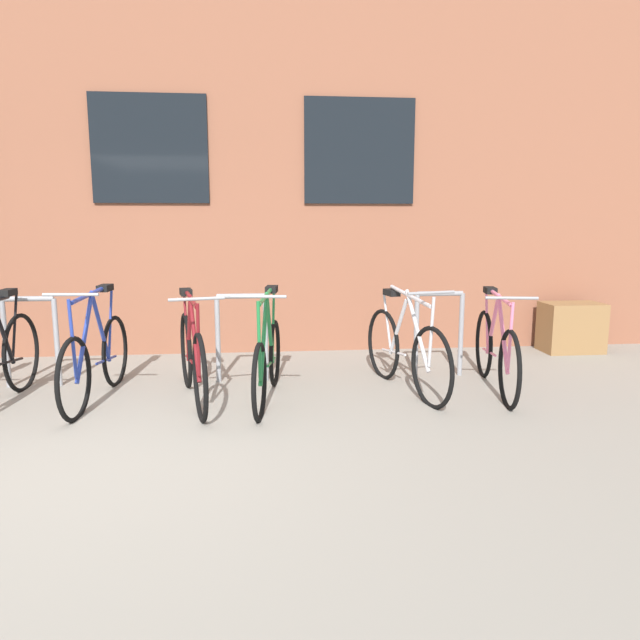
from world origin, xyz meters
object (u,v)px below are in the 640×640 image
at_px(bicycle_blue, 96,358).
at_px(bicycle_pink, 496,350).
at_px(bicycle_maroon, 192,358).
at_px(bicycle_silver, 405,350).
at_px(planter_box, 571,327).
at_px(bicycle_green, 268,359).

relative_size(bicycle_blue, bicycle_pink, 0.99).
bearing_deg(bicycle_blue, bicycle_maroon, -7.68).
bearing_deg(bicycle_silver, bicycle_pink, -3.91).
relative_size(bicycle_silver, planter_box, 2.43).
bearing_deg(bicycle_maroon, bicycle_blue, 172.32).
bearing_deg(bicycle_green, bicycle_blue, 174.54).
distance_m(bicycle_green, bicycle_maroon, 0.66).
bearing_deg(bicycle_pink, bicycle_silver, 176.09).
xyz_separation_m(bicycle_blue, planter_box, (5.22, 1.45, -0.08)).
bearing_deg(planter_box, bicycle_maroon, -160.27).
relative_size(bicycle_maroon, planter_box, 2.49).
distance_m(bicycle_blue, planter_box, 5.42).
bearing_deg(bicycle_maroon, bicycle_silver, 3.80).
xyz_separation_m(bicycle_pink, bicycle_green, (-2.14, -0.10, -0.01)).
relative_size(bicycle_silver, bicycle_green, 1.01).
bearing_deg(bicycle_blue, bicycle_green, -5.46).
bearing_deg(bicycle_green, planter_box, 23.31).
distance_m(bicycle_maroon, planter_box, 4.64).
distance_m(bicycle_blue, bicycle_silver, 2.80).
bearing_deg(bicycle_silver, bicycle_green, -172.93).
bearing_deg(bicycle_blue, bicycle_silver, 0.30).
distance_m(bicycle_blue, bicycle_pink, 3.66).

